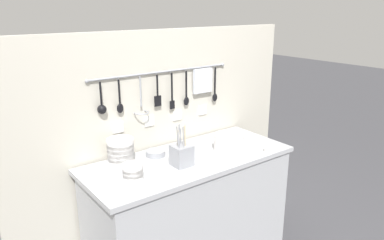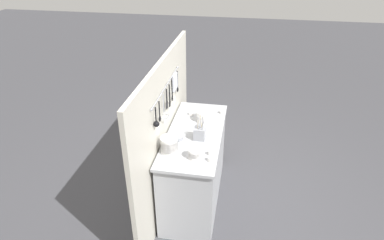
{
  "view_description": "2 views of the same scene",
  "coord_description": "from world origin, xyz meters",
  "px_view_note": "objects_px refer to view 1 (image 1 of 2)",
  "views": [
    {
      "loc": [
        -1.31,
        -1.76,
        1.82
      ],
      "look_at": [
        0.05,
        0.04,
        1.12
      ],
      "focal_mm": 35.0,
      "sensor_mm": 36.0,
      "label": 1
    },
    {
      "loc": [
        -2.8,
        -0.46,
        2.65
      ],
      "look_at": [
        -0.04,
        0.02,
        1.06
      ],
      "focal_mm": 30.0,
      "sensor_mm": 36.0,
      "label": 2
    }
  ],
  "objects_px": {
    "plate_stack": "(229,143)",
    "steel_mixing_bowl": "(156,153)",
    "bowl_stack_tall_left": "(133,172)",
    "cutlery_caddy": "(182,155)",
    "bowl_stack_nested_right": "(121,151)",
    "cup_by_caddy": "(222,138)",
    "cup_back_left": "(159,182)",
    "cup_back_right": "(268,149)",
    "cup_centre": "(143,188)"
  },
  "relations": [
    {
      "from": "plate_stack",
      "to": "steel_mixing_bowl",
      "type": "height_order",
      "value": "plate_stack"
    },
    {
      "from": "bowl_stack_tall_left",
      "to": "cutlery_caddy",
      "type": "xyz_separation_m",
      "value": [
        0.33,
        0.0,
        0.02
      ]
    },
    {
      "from": "bowl_stack_nested_right",
      "to": "plate_stack",
      "type": "bearing_deg",
      "value": -20.91
    },
    {
      "from": "plate_stack",
      "to": "cup_by_caddy",
      "type": "xyz_separation_m",
      "value": [
        0.1,
        0.18,
        -0.04
      ]
    },
    {
      "from": "plate_stack",
      "to": "bowl_stack_tall_left",
      "type": "bearing_deg",
      "value": 179.68
    },
    {
      "from": "steel_mixing_bowl",
      "to": "bowl_stack_nested_right",
      "type": "bearing_deg",
      "value": 174.38
    },
    {
      "from": "cup_back_left",
      "to": "cup_back_right",
      "type": "bearing_deg",
      "value": -1.87
    },
    {
      "from": "plate_stack",
      "to": "cup_back_right",
      "type": "height_order",
      "value": "plate_stack"
    },
    {
      "from": "steel_mixing_bowl",
      "to": "cup_by_caddy",
      "type": "xyz_separation_m",
      "value": [
        0.52,
        -0.05,
        0.0
      ]
    },
    {
      "from": "bowl_stack_nested_right",
      "to": "cup_back_right",
      "type": "distance_m",
      "value": 0.95
    },
    {
      "from": "bowl_stack_tall_left",
      "to": "steel_mixing_bowl",
      "type": "xyz_separation_m",
      "value": [
        0.28,
        0.22,
        -0.03
      ]
    },
    {
      "from": "bowl_stack_nested_right",
      "to": "cup_centre",
      "type": "distance_m",
      "value": 0.41
    },
    {
      "from": "cup_by_caddy",
      "to": "cup_back_left",
      "type": "bearing_deg",
      "value": -156.68
    },
    {
      "from": "bowl_stack_tall_left",
      "to": "cup_centre",
      "type": "bearing_deg",
      "value": -98.93
    },
    {
      "from": "cup_back_left",
      "to": "cup_back_right",
      "type": "xyz_separation_m",
      "value": [
        0.83,
        -0.03,
        0.0
      ]
    },
    {
      "from": "bowl_stack_tall_left",
      "to": "plate_stack",
      "type": "height_order",
      "value": "plate_stack"
    },
    {
      "from": "steel_mixing_bowl",
      "to": "cup_by_caddy",
      "type": "height_order",
      "value": "cup_by_caddy"
    },
    {
      "from": "steel_mixing_bowl",
      "to": "cup_back_left",
      "type": "xyz_separation_m",
      "value": [
        -0.21,
        -0.37,
        0.0
      ]
    },
    {
      "from": "plate_stack",
      "to": "cutlery_caddy",
      "type": "relative_size",
      "value": 0.74
    },
    {
      "from": "steel_mixing_bowl",
      "to": "cup_back_right",
      "type": "bearing_deg",
      "value": -32.37
    },
    {
      "from": "cup_centre",
      "to": "cup_back_left",
      "type": "bearing_deg",
      "value": 5.52
    },
    {
      "from": "steel_mixing_bowl",
      "to": "cup_back_left",
      "type": "bearing_deg",
      "value": -119.56
    },
    {
      "from": "bowl_stack_nested_right",
      "to": "steel_mixing_bowl",
      "type": "xyz_separation_m",
      "value": [
        0.23,
        -0.02,
        -0.06
      ]
    },
    {
      "from": "bowl_stack_tall_left",
      "to": "cup_centre",
      "type": "height_order",
      "value": "bowl_stack_tall_left"
    },
    {
      "from": "cutlery_caddy",
      "to": "cup_centre",
      "type": "distance_m",
      "value": 0.39
    },
    {
      "from": "bowl_stack_nested_right",
      "to": "bowl_stack_tall_left",
      "type": "bearing_deg",
      "value": -102.07
    },
    {
      "from": "bowl_stack_nested_right",
      "to": "cup_back_right",
      "type": "bearing_deg",
      "value": -26.05
    },
    {
      "from": "cup_back_left",
      "to": "cup_by_caddy",
      "type": "bearing_deg",
      "value": 23.32
    },
    {
      "from": "cutlery_caddy",
      "to": "bowl_stack_tall_left",
      "type": "bearing_deg",
      "value": -179.87
    },
    {
      "from": "cutlery_caddy",
      "to": "cup_centre",
      "type": "relative_size",
      "value": 5.2
    },
    {
      "from": "bowl_stack_nested_right",
      "to": "cup_by_caddy",
      "type": "bearing_deg",
      "value": -5.65
    },
    {
      "from": "bowl_stack_tall_left",
      "to": "steel_mixing_bowl",
      "type": "bearing_deg",
      "value": 38.3
    },
    {
      "from": "plate_stack",
      "to": "cup_centre",
      "type": "height_order",
      "value": "plate_stack"
    },
    {
      "from": "steel_mixing_bowl",
      "to": "cup_back_left",
      "type": "relative_size",
      "value": 2.49
    },
    {
      "from": "steel_mixing_bowl",
      "to": "cup_by_caddy",
      "type": "bearing_deg",
      "value": -5.67
    },
    {
      "from": "bowl_stack_nested_right",
      "to": "cup_back_left",
      "type": "relative_size",
      "value": 3.22
    },
    {
      "from": "cup_by_caddy",
      "to": "cup_back_right",
      "type": "distance_m",
      "value": 0.36
    },
    {
      "from": "plate_stack",
      "to": "cup_back_right",
      "type": "distance_m",
      "value": 0.26
    },
    {
      "from": "bowl_stack_tall_left",
      "to": "steel_mixing_bowl",
      "type": "distance_m",
      "value": 0.36
    },
    {
      "from": "bowl_stack_nested_right",
      "to": "cutlery_caddy",
      "type": "height_order",
      "value": "cutlery_caddy"
    },
    {
      "from": "steel_mixing_bowl",
      "to": "cup_centre",
      "type": "distance_m",
      "value": 0.49
    },
    {
      "from": "bowl_stack_tall_left",
      "to": "cup_back_left",
      "type": "distance_m",
      "value": 0.16
    },
    {
      "from": "cutlery_caddy",
      "to": "cup_centre",
      "type": "xyz_separation_m",
      "value": [
        -0.35,
        -0.15,
        -0.04
      ]
    },
    {
      "from": "plate_stack",
      "to": "steel_mixing_bowl",
      "type": "relative_size",
      "value": 1.54
    },
    {
      "from": "cutlery_caddy",
      "to": "bowl_stack_nested_right",
      "type": "bearing_deg",
      "value": 138.42
    },
    {
      "from": "cup_centre",
      "to": "cup_back_right",
      "type": "relative_size",
      "value": 1.0
    },
    {
      "from": "plate_stack",
      "to": "cup_by_caddy",
      "type": "bearing_deg",
      "value": 60.98
    },
    {
      "from": "cup_back_left",
      "to": "cup_back_right",
      "type": "height_order",
      "value": "same"
    },
    {
      "from": "bowl_stack_tall_left",
      "to": "cup_back_left",
      "type": "height_order",
      "value": "bowl_stack_tall_left"
    },
    {
      "from": "plate_stack",
      "to": "cutlery_caddy",
      "type": "xyz_separation_m",
      "value": [
        -0.38,
        0.0,
        0.01
      ]
    }
  ]
}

